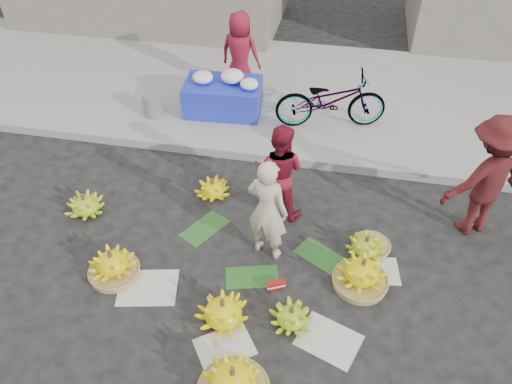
% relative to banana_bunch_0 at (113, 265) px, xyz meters
% --- Properties ---
extents(ground, '(80.00, 80.00, 0.00)m').
position_rel_banana_bunch_0_xyz_m(ground, '(1.77, 0.49, -0.18)').
color(ground, black).
rests_on(ground, ground).
extents(curb, '(40.00, 0.25, 0.15)m').
position_rel_banana_bunch_0_xyz_m(curb, '(1.77, 2.69, -0.10)').
color(curb, gray).
rests_on(curb, ground).
extents(sidewalk, '(40.00, 4.00, 0.12)m').
position_rel_banana_bunch_0_xyz_m(sidewalk, '(1.77, 4.79, -0.12)').
color(sidewalk, gray).
rests_on(sidewalk, ground).
extents(newspaper_scatter, '(3.20, 1.80, 0.00)m').
position_rel_banana_bunch_0_xyz_m(newspaper_scatter, '(1.77, -0.31, -0.18)').
color(newspaper_scatter, silver).
rests_on(newspaper_scatter, ground).
extents(banana_leaves, '(2.00, 1.00, 0.00)m').
position_rel_banana_bunch_0_xyz_m(banana_leaves, '(1.67, 0.69, -0.18)').
color(banana_leaves, '#1D511B').
rests_on(banana_leaves, ground).
extents(banana_bunch_0, '(0.64, 0.64, 0.43)m').
position_rel_banana_bunch_0_xyz_m(banana_bunch_0, '(0.00, 0.00, 0.00)').
color(banana_bunch_0, olive).
rests_on(banana_bunch_0, ground).
extents(banana_bunch_1, '(0.64, 0.64, 0.37)m').
position_rel_banana_bunch_0_xyz_m(banana_bunch_1, '(1.48, -0.38, -0.02)').
color(banana_bunch_1, yellow).
rests_on(banana_bunch_1, ground).
extents(banana_bunch_2, '(0.82, 0.82, 0.48)m').
position_rel_banana_bunch_0_xyz_m(banana_bunch_2, '(1.78, -1.21, 0.03)').
color(banana_bunch_2, olive).
rests_on(banana_bunch_2, ground).
extents(banana_bunch_3, '(0.50, 0.50, 0.30)m').
position_rel_banana_bunch_0_xyz_m(banana_bunch_3, '(2.23, -0.28, -0.06)').
color(banana_bunch_3, '#81AF19').
rests_on(banana_bunch_3, ground).
extents(banana_bunch_4, '(0.75, 0.75, 0.45)m').
position_rel_banana_bunch_0_xyz_m(banana_bunch_4, '(2.97, 0.43, 0.01)').
color(banana_bunch_4, olive).
rests_on(banana_bunch_4, ground).
extents(banana_bunch_5, '(0.55, 0.55, 0.31)m').
position_rel_banana_bunch_0_xyz_m(banana_bunch_5, '(3.01, 0.96, -0.05)').
color(banana_bunch_5, '#81AF19').
rests_on(banana_bunch_5, ground).
extents(banana_bunch_6, '(0.58, 0.58, 0.33)m').
position_rel_banana_bunch_0_xyz_m(banana_bunch_6, '(-0.84, 0.98, -0.04)').
color(banana_bunch_6, '#81AF19').
rests_on(banana_bunch_6, ground).
extents(banana_bunch_7, '(0.61, 0.61, 0.30)m').
position_rel_banana_bunch_0_xyz_m(banana_bunch_7, '(0.81, 1.67, -0.05)').
color(banana_bunch_7, yellow).
rests_on(banana_bunch_7, ground).
extents(basket_spare, '(0.62, 0.62, 0.06)m').
position_rel_banana_bunch_0_xyz_m(basket_spare, '(3.09, 1.07, -0.15)').
color(basket_spare, olive).
rests_on(basket_spare, ground).
extents(incense_stack, '(0.24, 0.17, 0.09)m').
position_rel_banana_bunch_0_xyz_m(incense_stack, '(1.98, 0.18, -0.13)').
color(incense_stack, '#A91213').
rests_on(incense_stack, ground).
extents(vendor_cream, '(0.61, 0.49, 1.45)m').
position_rel_banana_bunch_0_xyz_m(vendor_cream, '(1.77, 0.74, 0.55)').
color(vendor_cream, beige).
rests_on(vendor_cream, ground).
extents(vendor_red, '(0.75, 0.61, 1.41)m').
position_rel_banana_bunch_0_xyz_m(vendor_red, '(1.78, 1.52, 0.53)').
color(vendor_red, maroon).
rests_on(vendor_red, ground).
extents(man_striped, '(1.29, 1.10, 1.73)m').
position_rel_banana_bunch_0_xyz_m(man_striped, '(4.37, 1.71, 0.68)').
color(man_striped, maroon).
rests_on(man_striped, ground).
extents(flower_table, '(1.34, 0.89, 0.75)m').
position_rel_banana_bunch_0_xyz_m(flower_table, '(0.46, 3.76, 0.25)').
color(flower_table, '#1C28B8').
rests_on(flower_table, sidewalk).
extents(grey_bucket, '(0.34, 0.34, 0.39)m').
position_rel_banana_bunch_0_xyz_m(grey_bucket, '(-0.70, 3.41, 0.14)').
color(grey_bucket, slate).
rests_on(grey_bucket, sidewalk).
extents(flower_vendor, '(0.80, 0.60, 1.49)m').
position_rel_banana_bunch_0_xyz_m(flower_vendor, '(0.61, 4.49, 0.69)').
color(flower_vendor, maroon).
rests_on(flower_vendor, sidewalk).
extents(bicycle, '(1.02, 1.91, 0.96)m').
position_rel_banana_bunch_0_xyz_m(bicycle, '(2.30, 3.67, 0.42)').
color(bicycle, gray).
rests_on(bicycle, sidewalk).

